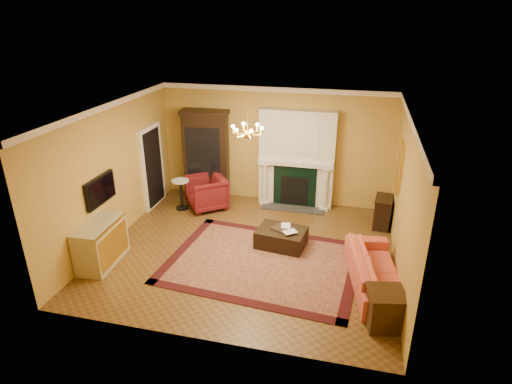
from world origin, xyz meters
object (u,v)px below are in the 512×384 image
(leather_ottoman, at_px, (281,237))
(console_table, at_px, (383,213))
(end_table, at_px, (385,310))
(pedestal_table, at_px, (181,192))
(coral_sofa, at_px, (377,266))
(china_cabinet, at_px, (207,157))
(wingback_armchair, at_px, (207,191))
(commode, at_px, (101,243))

(leather_ottoman, bearing_deg, console_table, 41.98)
(end_table, distance_m, console_table, 3.57)
(pedestal_table, bearing_deg, coral_sofa, -25.16)
(end_table, xyz_separation_m, leather_ottoman, (-2.07, 2.11, -0.10))
(china_cabinet, relative_size, console_table, 3.24)
(china_cabinet, xyz_separation_m, coral_sofa, (4.38, -3.13, -0.71))
(wingback_armchair, height_order, pedestal_table, wingback_armchair)
(pedestal_table, height_order, console_table, pedestal_table)
(wingback_armchair, xyz_separation_m, end_table, (4.29, -3.56, -0.16))
(china_cabinet, relative_size, coral_sofa, 1.05)
(wingback_armchair, relative_size, pedestal_table, 1.18)
(china_cabinet, bearing_deg, commode, -112.37)
(china_cabinet, bearing_deg, wingback_armchair, -80.73)
(commode, distance_m, coral_sofa, 5.36)
(end_table, bearing_deg, china_cabinet, 136.68)
(wingback_armchair, bearing_deg, china_cabinet, 159.37)
(china_cabinet, xyz_separation_m, pedestal_table, (-0.41, -0.88, -0.68))
(wingback_armchair, distance_m, end_table, 5.58)
(pedestal_table, bearing_deg, china_cabinet, 65.35)
(coral_sofa, bearing_deg, end_table, 175.45)
(coral_sofa, bearing_deg, wingback_armchair, 49.03)
(commode, xyz_separation_m, console_table, (5.51, 2.97, -0.09))
(china_cabinet, height_order, pedestal_table, china_cabinet)
(wingback_armchair, bearing_deg, pedestal_table, -108.83)
(china_cabinet, distance_m, commode, 3.83)
(console_table, xyz_separation_m, leather_ottoman, (-2.13, -1.46, -0.15))
(china_cabinet, distance_m, wingback_armchair, 0.98)
(china_cabinet, height_order, wingback_armchair, china_cabinet)
(commode, bearing_deg, end_table, -9.20)
(pedestal_table, distance_m, end_table, 5.94)
(pedestal_table, relative_size, leather_ottoman, 0.77)
(commode, bearing_deg, wingback_armchair, 65.68)
(coral_sofa, bearing_deg, pedestal_table, 54.34)
(china_cabinet, xyz_separation_m, console_table, (4.55, -0.67, -0.79))
(china_cabinet, bearing_deg, console_table, -15.98)
(console_table, bearing_deg, commode, -145.67)
(commode, height_order, console_table, commode)
(china_cabinet, xyz_separation_m, commode, (-0.96, -3.64, -0.70))
(coral_sofa, height_order, leather_ottoman, coral_sofa)
(pedestal_table, relative_size, commode, 0.66)
(end_table, bearing_deg, commode, 173.71)
(wingback_armchair, bearing_deg, leather_ottoman, 19.18)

